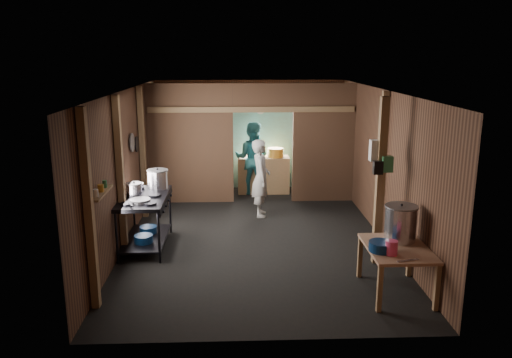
{
  "coord_description": "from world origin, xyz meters",
  "views": [
    {
      "loc": [
        -0.34,
        -8.73,
        3.21
      ],
      "look_at": [
        0.0,
        -0.2,
        1.1
      ],
      "focal_mm": 35.73,
      "sensor_mm": 36.0,
      "label": 1
    }
  ],
  "objects_px": {
    "stove_pot_large": "(158,180)",
    "pink_bucket": "(391,248)",
    "yellow_tub": "(275,153)",
    "prep_table": "(396,270)",
    "gas_range": "(145,222)",
    "stock_pot": "(400,224)",
    "cook": "(261,178)"
  },
  "relations": [
    {
      "from": "prep_table",
      "to": "stove_pot_large",
      "type": "xyz_separation_m",
      "value": [
        -3.54,
        2.31,
        0.73
      ]
    },
    {
      "from": "gas_range",
      "to": "yellow_tub",
      "type": "distance_m",
      "value": 4.28
    },
    {
      "from": "stove_pot_large",
      "to": "yellow_tub",
      "type": "distance_m",
      "value": 3.77
    },
    {
      "from": "gas_range",
      "to": "yellow_tub",
      "type": "height_order",
      "value": "yellow_tub"
    },
    {
      "from": "stock_pot",
      "to": "pink_bucket",
      "type": "height_order",
      "value": "stock_pot"
    },
    {
      "from": "stock_pot",
      "to": "yellow_tub",
      "type": "height_order",
      "value": "stock_pot"
    },
    {
      "from": "prep_table",
      "to": "stove_pot_large",
      "type": "distance_m",
      "value": 4.29
    },
    {
      "from": "gas_range",
      "to": "pink_bucket",
      "type": "relative_size",
      "value": 7.94
    },
    {
      "from": "stove_pot_large",
      "to": "stock_pot",
      "type": "relative_size",
      "value": 0.7
    },
    {
      "from": "gas_range",
      "to": "cook",
      "type": "distance_m",
      "value": 2.65
    },
    {
      "from": "prep_table",
      "to": "cook",
      "type": "xyz_separation_m",
      "value": [
        -1.68,
        3.52,
        0.45
      ]
    },
    {
      "from": "yellow_tub",
      "to": "prep_table",
      "type": "bearing_deg",
      "value": -76.78
    },
    {
      "from": "cook",
      "to": "prep_table",
      "type": "bearing_deg",
      "value": -154.41
    },
    {
      "from": "pink_bucket",
      "to": "cook",
      "type": "bearing_deg",
      "value": 111.8
    },
    {
      "from": "prep_table",
      "to": "stock_pot",
      "type": "xyz_separation_m",
      "value": [
        0.1,
        0.25,
        0.58
      ]
    },
    {
      "from": "prep_table",
      "to": "stock_pot",
      "type": "relative_size",
      "value": 2.14
    },
    {
      "from": "pink_bucket",
      "to": "yellow_tub",
      "type": "relative_size",
      "value": 0.51
    },
    {
      "from": "pink_bucket",
      "to": "stove_pot_large",
      "type": "bearing_deg",
      "value": 142.67
    },
    {
      "from": "prep_table",
      "to": "yellow_tub",
      "type": "distance_m",
      "value": 5.49
    },
    {
      "from": "pink_bucket",
      "to": "cook",
      "type": "relative_size",
      "value": 0.12
    },
    {
      "from": "gas_range",
      "to": "pink_bucket",
      "type": "height_order",
      "value": "gas_range"
    },
    {
      "from": "gas_range",
      "to": "stock_pot",
      "type": "distance_m",
      "value": 4.16
    },
    {
      "from": "stove_pot_large",
      "to": "pink_bucket",
      "type": "distance_m",
      "value": 4.25
    },
    {
      "from": "cook",
      "to": "yellow_tub",
      "type": "bearing_deg",
      "value": -13.46
    },
    {
      "from": "stove_pot_large",
      "to": "pink_bucket",
      "type": "height_order",
      "value": "stove_pot_large"
    },
    {
      "from": "stove_pot_large",
      "to": "pink_bucket",
      "type": "bearing_deg",
      "value": -37.33
    },
    {
      "from": "stove_pot_large",
      "to": "cook",
      "type": "height_order",
      "value": "cook"
    },
    {
      "from": "pink_bucket",
      "to": "yellow_tub",
      "type": "bearing_deg",
      "value": 100.98
    },
    {
      "from": "stove_pot_large",
      "to": "gas_range",
      "type": "bearing_deg",
      "value": -110.02
    },
    {
      "from": "pink_bucket",
      "to": "gas_range",
      "type": "bearing_deg",
      "value": 149.27
    },
    {
      "from": "prep_table",
      "to": "stock_pot",
      "type": "distance_m",
      "value": 0.64
    },
    {
      "from": "gas_range",
      "to": "pink_bucket",
      "type": "xyz_separation_m",
      "value": [
        3.54,
        -2.11,
        0.31
      ]
    }
  ]
}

